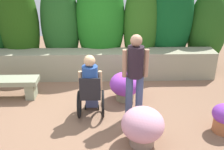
{
  "coord_description": "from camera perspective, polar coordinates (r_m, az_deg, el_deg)",
  "views": [
    {
      "loc": [
        0.31,
        -4.81,
        3.0
      ],
      "look_at": [
        0.44,
        -0.03,
        0.85
      ],
      "focal_mm": 42.42,
      "sensor_mm": 36.0,
      "label": 1
    }
  ],
  "objects": [
    {
      "name": "ground_plane",
      "position": [
        5.68,
        -4.5,
        -7.77
      ],
      "size": [
        11.74,
        11.74,
        0.0
      ],
      "primitive_type": "plane",
      "color": "#815E47"
    },
    {
      "name": "stone_bench",
      "position": [
        6.5,
        -21.65,
        -2.02
      ],
      "size": [
        1.42,
        0.43,
        0.47
      ],
      "rotation": [
        0.0,
        0.0,
        0.02
      ],
      "color": "gray",
      "rests_on": "ground"
    },
    {
      "name": "flower_pot_terracotta_by_wall",
      "position": [
        4.62,
        6.61,
        -10.92
      ],
      "size": [
        0.74,
        0.74,
        0.68
      ],
      "color": "gray",
      "rests_on": "ground"
    },
    {
      "name": "stone_retaining_wall",
      "position": [
        7.07,
        -3.97,
        2.3
      ],
      "size": [
        6.4,
        0.58,
        0.74
      ],
      "primitive_type": "cube",
      "color": "gray",
      "rests_on": "ground"
    },
    {
      "name": "person_in_wheelchair",
      "position": [
        5.25,
        -4.63,
        -2.82
      ],
      "size": [
        0.53,
        0.66,
        1.33
      ],
      "rotation": [
        0.0,
        0.0,
        0.17
      ],
      "color": "black",
      "rests_on": "ground"
    },
    {
      "name": "flower_pot_purple_near",
      "position": [
        5.96,
        2.83,
        -2.29
      ],
      "size": [
        0.69,
        0.69,
        0.65
      ],
      "color": "gray",
      "rests_on": "ground"
    },
    {
      "name": "person_standing_companion",
      "position": [
        4.97,
        4.99,
        0.52
      ],
      "size": [
        0.49,
        0.3,
        1.74
      ],
      "rotation": [
        0.0,
        0.0,
        0.13
      ],
      "color": "#424F76",
      "rests_on": "ground"
    },
    {
      "name": "hedge_backdrop",
      "position": [
        7.36,
        -0.8,
        11.2
      ],
      "size": [
        7.01,
        1.07,
        2.94
      ],
      "color": "#144515",
      "rests_on": "ground"
    }
  ]
}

